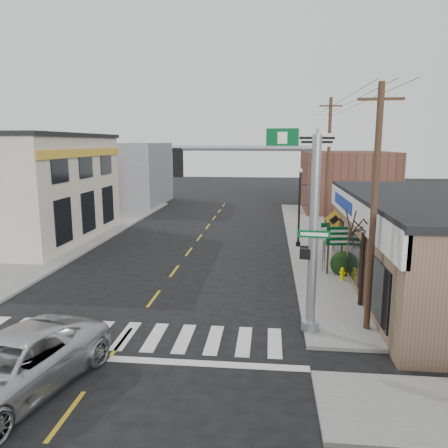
# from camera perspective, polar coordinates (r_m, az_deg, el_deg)

# --- Properties ---
(ground) EXTENTS (140.00, 140.00, 0.00)m
(ground) POSITION_cam_1_polar(r_m,az_deg,el_deg) (15.23, -13.18, -14.66)
(ground) COLOR black
(ground) RESTS_ON ground
(sidewalk_right) EXTENTS (6.00, 38.00, 0.13)m
(sidewalk_right) POSITION_cam_1_polar(r_m,az_deg,el_deg) (27.08, 14.89, -3.37)
(sidewalk_right) COLOR gray
(sidewalk_right) RESTS_ON ground
(sidewalk_left) EXTENTS (6.00, 38.00, 0.13)m
(sidewalk_left) POSITION_cam_1_polar(r_m,az_deg,el_deg) (30.06, -21.39, -2.38)
(sidewalk_left) COLOR gray
(sidewalk_left) RESTS_ON ground
(center_line) EXTENTS (0.12, 56.00, 0.01)m
(center_line) POSITION_cam_1_polar(r_m,az_deg,el_deg) (22.44, -6.50, -6.11)
(center_line) COLOR gold
(center_line) RESTS_ON ground
(crosswalk) EXTENTS (11.00, 2.20, 0.01)m
(crosswalk) POSITION_cam_1_polar(r_m,az_deg,el_deg) (15.57, -12.69, -14.04)
(crosswalk) COLOR silver
(crosswalk) RESTS_ON ground
(bldg_distant_right) EXTENTS (8.00, 10.00, 5.60)m
(bldg_distant_right) POSITION_cam_1_polar(r_m,az_deg,el_deg) (43.73, 15.60, 5.43)
(bldg_distant_right) COLOR brown
(bldg_distant_right) RESTS_ON ground
(bldg_distant_left) EXTENTS (9.00, 10.00, 6.40)m
(bldg_distant_left) POSITION_cam_1_polar(r_m,az_deg,el_deg) (47.76, -13.35, 6.42)
(bldg_distant_left) COLOR slate
(bldg_distant_left) RESTS_ON ground
(suv) EXTENTS (3.88, 6.11, 1.57)m
(suv) POSITION_cam_1_polar(r_m,az_deg,el_deg) (12.93, -26.05, -16.41)
(suv) COLOR #B7BABD
(suv) RESTS_ON ground
(traffic_signal_pole) EXTENTS (5.33, 0.39, 6.75)m
(traffic_signal_pole) POSITION_cam_1_polar(r_m,az_deg,el_deg) (14.41, 8.54, 1.35)
(traffic_signal_pole) COLOR #90929A
(traffic_signal_pole) RESTS_ON sidewalk_right
(guide_sign) EXTENTS (1.45, 0.13, 2.53)m
(guide_sign) POSITION_cam_1_polar(r_m,az_deg,el_deg) (21.68, 15.04, -2.15)
(guide_sign) COLOR #483121
(guide_sign) RESTS_ON sidewalk_right
(fire_hydrant) EXTENTS (0.19, 0.19, 0.61)m
(fire_hydrant) POSITION_cam_1_polar(r_m,az_deg,el_deg) (21.10, 15.22, -6.21)
(fire_hydrant) COLOR #EFE200
(fire_hydrant) RESTS_ON sidewalk_right
(ped_crossing_sign) EXTENTS (1.09, 0.08, 2.80)m
(ped_crossing_sign) POSITION_cam_1_polar(r_m,az_deg,el_deg) (24.00, 14.18, -0.27)
(ped_crossing_sign) COLOR gray
(ped_crossing_sign) RESTS_ON sidewalk_right
(lamp_post) EXTENTS (0.62, 0.49, 4.77)m
(lamp_post) POSITION_cam_1_polar(r_m,az_deg,el_deg) (26.91, 9.95, 2.91)
(lamp_post) COLOR black
(lamp_post) RESTS_ON sidewalk_right
(dance_center_sign) EXTENTS (3.42, 0.21, 7.26)m
(dance_center_sign) POSITION_cam_1_polar(r_m,az_deg,el_deg) (31.30, 12.00, 8.75)
(dance_center_sign) COLOR gray
(dance_center_sign) RESTS_ON sidewalk_right
(bare_tree) EXTENTS (2.18, 2.18, 4.37)m
(bare_tree) POSITION_cam_1_polar(r_m,az_deg,el_deg) (17.44, 17.93, 0.63)
(bare_tree) COLOR black
(bare_tree) RESTS_ON sidewalk_right
(shrub_front) EXTENTS (1.17, 1.17, 0.88)m
(shrub_front) POSITION_cam_1_polar(r_m,az_deg,el_deg) (17.27, 26.27, -10.37)
(shrub_front) COLOR #1F3C1B
(shrub_front) RESTS_ON sidewalk_right
(shrub_back) EXTENTS (1.23, 1.23, 0.93)m
(shrub_back) POSITION_cam_1_polar(r_m,az_deg,el_deg) (22.18, 15.27, -5.05)
(shrub_back) COLOR black
(shrub_back) RESTS_ON sidewalk_right
(utility_pole_near) EXTENTS (1.42, 0.21, 8.17)m
(utility_pole_near) POSITION_cam_1_polar(r_m,az_deg,el_deg) (15.11, 18.99, 2.00)
(utility_pole_near) COLOR #4F2E24
(utility_pole_near) RESTS_ON sidewalk_right
(utility_pole_far) EXTENTS (1.67, 0.25, 9.63)m
(utility_pole_far) POSITION_cam_1_polar(r_m,az_deg,el_deg) (34.50, 13.47, 8.03)
(utility_pole_far) COLOR #423622
(utility_pole_far) RESTS_ON sidewalk_right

